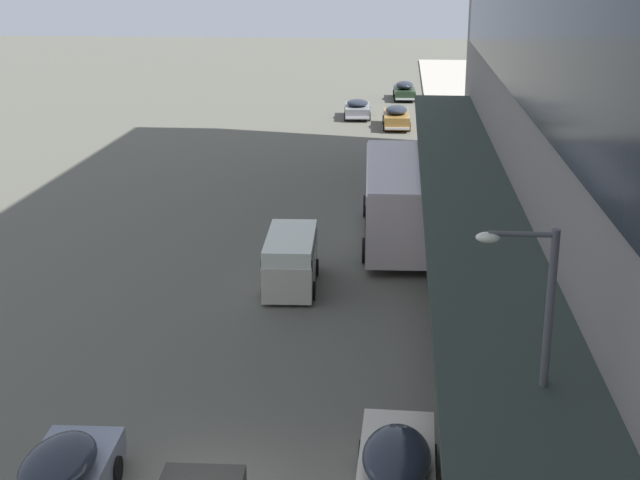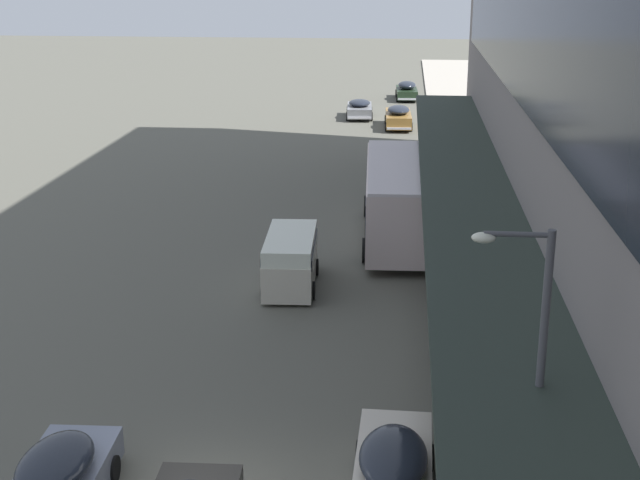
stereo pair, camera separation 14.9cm
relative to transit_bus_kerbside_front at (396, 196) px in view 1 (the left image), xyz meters
The scene contains 8 objects.
transit_bus_kerbside_front is the anchor object (origin of this frame).
sedan_oncoming_rear 19.64m from the transit_bus_kerbside_front, 89.40° to the right, with size 1.89×4.98×1.65m.
sedan_second_near 30.41m from the transit_bus_kerbside_front, 95.94° to the left, with size 2.12×4.38×1.42m.
sedan_lead_near 39.86m from the transit_bus_kerbside_front, 89.45° to the left, with size 1.97×4.79×1.57m.
sedan_lead_mid 26.51m from the transit_bus_kerbside_front, 90.40° to the left, with size 2.03×4.99×1.59m.
vw_van 7.15m from the transit_bus_kerbside_front, 122.00° to the right, with size 2.06×4.62×1.96m.
street_lamp 21.48m from the transit_bus_kerbside_front, 82.64° to the right, with size 1.50×0.28×6.78m.
fire_hydrant 11.18m from the transit_bus_kerbside_front, 75.38° to the right, with size 0.20×0.40×0.70m.
Camera 1 is at (3.98, -16.74, 11.55)m, focal length 50.00 mm.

